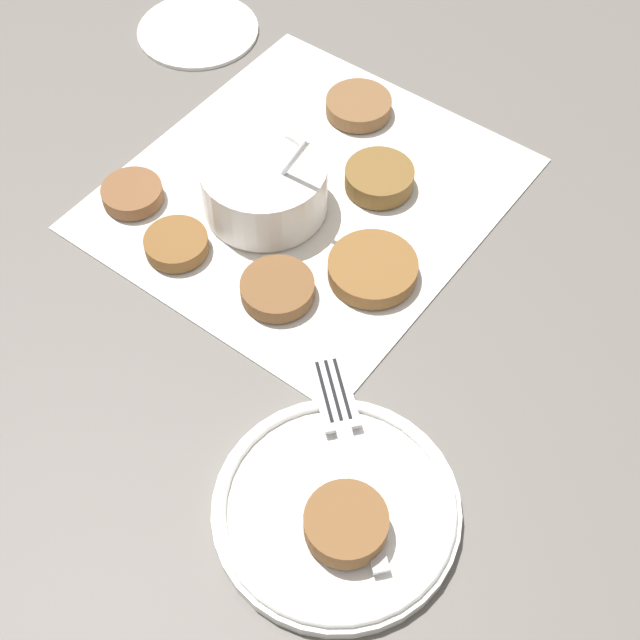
# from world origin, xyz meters

# --- Properties ---
(ground_plane) EXTENTS (4.00, 4.00, 0.00)m
(ground_plane) POSITION_xyz_m (0.00, 0.00, 0.00)
(ground_plane) COLOR #605B56
(napkin) EXTENTS (0.37, 0.34, 0.00)m
(napkin) POSITION_xyz_m (-0.01, -0.02, 0.00)
(napkin) COLOR silver
(napkin) RESTS_ON ground_plane
(sauce_bowl) EXTENTS (0.13, 0.12, 0.10)m
(sauce_bowl) POSITION_xyz_m (-0.05, -0.00, 0.03)
(sauce_bowl) COLOR white
(sauce_bowl) RESTS_ON napkin
(fritter_0) EXTENTS (0.07, 0.07, 0.02)m
(fritter_0) POSITION_xyz_m (0.03, -0.07, 0.01)
(fritter_0) COLOR brown
(fritter_0) RESTS_ON napkin
(fritter_1) EXTENTS (0.06, 0.06, 0.01)m
(fritter_1) POSITION_xyz_m (-0.14, 0.03, 0.01)
(fritter_1) COLOR brown
(fritter_1) RESTS_ON napkin
(fritter_2) EXTENTS (0.08, 0.08, 0.02)m
(fritter_2) POSITION_xyz_m (-0.06, -0.13, 0.01)
(fritter_2) COLOR brown
(fritter_2) RESTS_ON napkin
(fritter_3) EXTENTS (0.06, 0.06, 0.01)m
(fritter_3) POSITION_xyz_m (-0.12, 0.10, 0.01)
(fritter_3) COLOR brown
(fritter_3) RESTS_ON napkin
(fritter_4) EXTENTS (0.07, 0.07, 0.02)m
(fritter_4) POSITION_xyz_m (0.11, 0.01, 0.01)
(fritter_4) COLOR brown
(fritter_4) RESTS_ON napkin
(fritter_5) EXTENTS (0.06, 0.06, 0.02)m
(fritter_5) POSITION_xyz_m (-0.12, -0.08, 0.01)
(fritter_5) COLOR brown
(fritter_5) RESTS_ON napkin
(serving_plate) EXTENTS (0.18, 0.18, 0.02)m
(serving_plate) POSITION_xyz_m (-0.25, -0.24, 0.01)
(serving_plate) COLOR white
(serving_plate) RESTS_ON ground_plane
(fritter_on_plate) EXTENTS (0.06, 0.06, 0.02)m
(fritter_on_plate) POSITION_xyz_m (-0.26, -0.26, 0.03)
(fritter_on_plate) COLOR brown
(fritter_on_plate) RESTS_ON serving_plate
(fork) EXTENTS (0.13, 0.16, 0.00)m
(fork) POSITION_xyz_m (-0.20, -0.21, 0.02)
(fork) COLOR silver
(fork) RESTS_ON serving_plate
(extra_saucer) EXTENTS (0.13, 0.13, 0.01)m
(extra_saucer) POSITION_xyz_m (0.10, 0.23, 0.00)
(extra_saucer) COLOR white
(extra_saucer) RESTS_ON ground_plane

